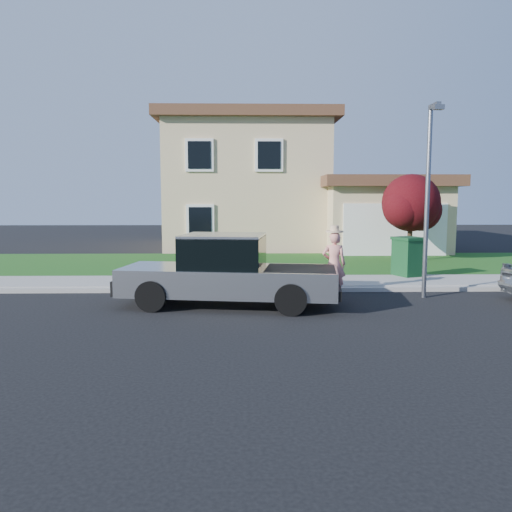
{
  "coord_description": "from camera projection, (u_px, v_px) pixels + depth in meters",
  "views": [
    {
      "loc": [
        -0.12,
        -10.85,
        2.57
      ],
      "look_at": [
        0.15,
        1.22,
        1.2
      ],
      "focal_mm": 35.0,
      "sensor_mm": 36.0,
      "label": 1
    }
  ],
  "objects": [
    {
      "name": "woman",
      "position": [
        334.0,
        263.0,
        13.27
      ],
      "size": [
        0.69,
        0.51,
        1.89
      ],
      "rotation": [
        0.0,
        0.0,
        2.97
      ],
      "color": "#E78D7F",
      "rests_on": "ground"
    },
    {
      "name": "house",
      "position": [
        271.0,
        188.0,
        27.01
      ],
      "size": [
        14.0,
        11.3,
        6.85
      ],
      "color": "tan",
      "rests_on": "ground"
    },
    {
      "name": "sidewalk",
      "position": [
        282.0,
        283.0,
        15.05
      ],
      "size": [
        40.0,
        2.0,
        0.15
      ],
      "primitive_type": "cube",
      "color": "gray",
      "rests_on": "ground"
    },
    {
      "name": "curb",
      "position": [
        285.0,
        290.0,
        13.96
      ],
      "size": [
        40.0,
        0.2,
        0.12
      ],
      "primitive_type": "cube",
      "color": "gray",
      "rests_on": "ground"
    },
    {
      "name": "lawn",
      "position": [
        274.0,
        264.0,
        19.53
      ],
      "size": [
        40.0,
        7.0,
        0.1
      ],
      "primitive_type": "cube",
      "color": "#174F16",
      "rests_on": "ground"
    },
    {
      "name": "street_lamp",
      "position": [
        428.0,
        190.0,
        12.78
      ],
      "size": [
        0.25,
        0.64,
        4.94
      ],
      "rotation": [
        0.0,
        0.0,
        0.02
      ],
      "color": "slate",
      "rests_on": "ground"
    },
    {
      "name": "pickup_truck",
      "position": [
        228.0,
        273.0,
        12.03
      ],
      "size": [
        5.5,
        2.53,
        1.74
      ],
      "rotation": [
        0.0,
        0.0,
        -0.14
      ],
      "color": "black",
      "rests_on": "ground"
    },
    {
      "name": "trash_bin",
      "position": [
        408.0,
        256.0,
        15.87
      ],
      "size": [
        1.02,
        1.09,
        1.23
      ],
      "rotation": [
        0.0,
        0.0,
        0.38
      ],
      "color": "#103B1B",
      "rests_on": "sidewalk"
    },
    {
      "name": "ground",
      "position": [
        250.0,
        316.0,
        11.06
      ],
      "size": [
        80.0,
        80.0,
        0.0
      ],
      "primitive_type": "plane",
      "color": "black",
      "rests_on": "ground"
    },
    {
      "name": "ornamental_tree",
      "position": [
        412.0,
        206.0,
        19.91
      ],
      "size": [
        2.54,
        2.29,
        3.48
      ],
      "color": "black",
      "rests_on": "lawn"
    }
  ]
}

